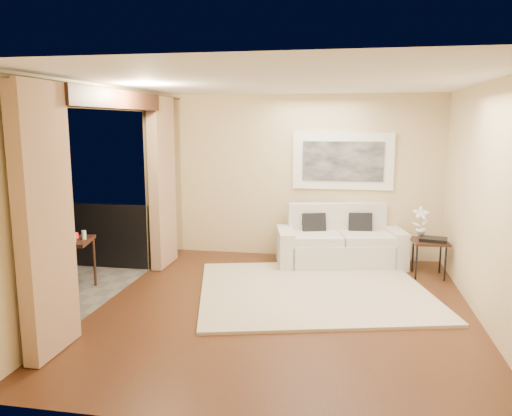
% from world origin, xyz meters
% --- Properties ---
extents(floor, '(5.00, 5.00, 0.00)m').
position_xyz_m(floor, '(0.00, 0.00, 0.00)').
color(floor, '#4F2B17').
rests_on(floor, ground).
extents(room_shell, '(5.00, 6.40, 5.00)m').
position_xyz_m(room_shell, '(-2.13, 0.00, 2.52)').
color(room_shell, white).
rests_on(room_shell, ground).
extents(balcony, '(1.81, 2.60, 1.17)m').
position_xyz_m(balcony, '(-3.31, 0.00, 0.18)').
color(balcony, '#605B56').
rests_on(balcony, ground).
extents(curtains, '(0.16, 4.80, 2.64)m').
position_xyz_m(curtains, '(-2.11, 0.00, 1.34)').
color(curtains, tan).
rests_on(curtains, ground).
extents(artwork, '(1.62, 0.07, 0.92)m').
position_xyz_m(artwork, '(0.64, 2.46, 1.62)').
color(artwork, white).
rests_on(artwork, room_shell).
extents(rug, '(3.55, 3.27, 0.04)m').
position_xyz_m(rug, '(0.31, 0.68, 0.02)').
color(rug, beige).
rests_on(rug, floor).
extents(sofa, '(2.10, 1.23, 0.94)m').
position_xyz_m(sofa, '(0.62, 2.09, 0.33)').
color(sofa, silver).
rests_on(sofa, floor).
extents(side_table, '(0.53, 0.53, 0.54)m').
position_xyz_m(side_table, '(1.93, 1.67, 0.48)').
color(side_table, '#321910').
rests_on(side_table, floor).
extents(tray, '(0.43, 0.35, 0.05)m').
position_xyz_m(tray, '(1.97, 1.64, 0.57)').
color(tray, black).
rests_on(tray, side_table).
extents(orchid, '(0.26, 0.19, 0.47)m').
position_xyz_m(orchid, '(1.82, 1.85, 0.77)').
color(orchid, white).
rests_on(orchid, side_table).
extents(bistro_table, '(0.71, 0.71, 0.70)m').
position_xyz_m(bistro_table, '(-2.94, 0.15, 0.62)').
color(bistro_table, '#321910').
rests_on(bistro_table, balcony).
extents(balcony_chair_far, '(0.48, 0.49, 1.03)m').
position_xyz_m(balcony_chair_far, '(-3.45, -0.03, 0.60)').
color(balcony_chair_far, '#321910').
rests_on(balcony_chair_far, balcony).
extents(balcony_chair_near, '(0.51, 0.51, 0.94)m').
position_xyz_m(balcony_chair_near, '(-2.93, -0.91, 0.54)').
color(balcony_chair_near, '#321910').
rests_on(balcony_chair_near, balcony).
extents(ice_bucket, '(0.18, 0.18, 0.20)m').
position_xyz_m(ice_bucket, '(-3.12, 0.29, 0.80)').
color(ice_bucket, white).
rests_on(ice_bucket, bistro_table).
extents(candle, '(0.06, 0.06, 0.07)m').
position_xyz_m(candle, '(-2.87, 0.26, 0.74)').
color(candle, red).
rests_on(candle, bistro_table).
extents(vase, '(0.04, 0.04, 0.18)m').
position_xyz_m(vase, '(-3.01, -0.04, 0.79)').
color(vase, white).
rests_on(vase, bistro_table).
extents(glass_a, '(0.06, 0.06, 0.12)m').
position_xyz_m(glass_a, '(-2.79, 0.06, 0.76)').
color(glass_a, silver).
rests_on(glass_a, bistro_table).
extents(glass_b, '(0.06, 0.06, 0.12)m').
position_xyz_m(glass_b, '(-2.72, 0.21, 0.76)').
color(glass_b, white).
rests_on(glass_b, bistro_table).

